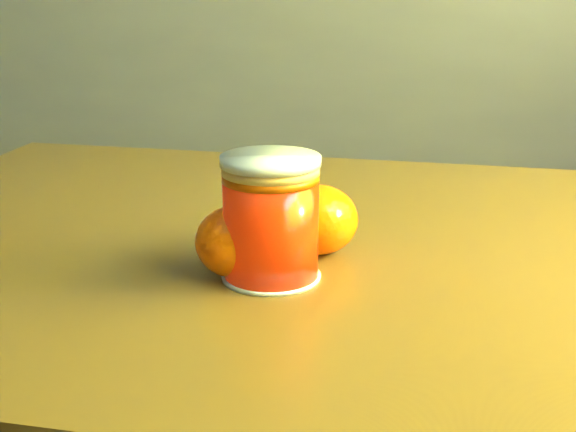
# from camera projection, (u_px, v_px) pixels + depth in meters

# --- Properties ---
(table) EXTENTS (0.97, 0.72, 0.68)m
(table) POSITION_uv_depth(u_px,v_px,m) (317.00, 333.00, 0.73)
(table) COLOR brown
(table) RESTS_ON ground
(juice_glass) EXTENTS (0.08, 0.08, 0.09)m
(juice_glass) POSITION_uv_depth(u_px,v_px,m) (271.00, 219.00, 0.61)
(juice_glass) COLOR red
(juice_glass) RESTS_ON table
(orange_front) EXTENTS (0.08, 0.08, 0.06)m
(orange_front) POSITION_uv_depth(u_px,v_px,m) (286.00, 220.00, 0.67)
(orange_front) COLOR #FF6105
(orange_front) RESTS_ON table
(orange_back) EXTENTS (0.08, 0.08, 0.06)m
(orange_back) POSITION_uv_depth(u_px,v_px,m) (319.00, 220.00, 0.67)
(orange_back) COLOR #FF6105
(orange_back) RESTS_ON table
(orange_extra) EXTENTS (0.08, 0.08, 0.06)m
(orange_extra) POSITION_uv_depth(u_px,v_px,m) (236.00, 242.00, 0.62)
(orange_extra) COLOR #FF6105
(orange_extra) RESTS_ON table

